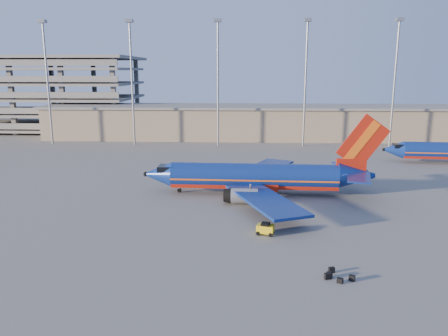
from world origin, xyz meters
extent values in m
plane|color=slate|center=(0.00, 0.00, 0.00)|extent=(220.00, 220.00, 0.00)
cube|color=gray|center=(10.00, 58.00, 4.00)|extent=(120.00, 15.00, 8.00)
cube|color=slate|center=(10.00, 58.00, 8.20)|extent=(122.00, 16.00, 0.60)
cube|color=slate|center=(-62.00, 74.00, 1.00)|extent=(60.00, 30.00, 0.70)
cube|color=slate|center=(-62.00, 74.00, 5.20)|extent=(60.00, 30.00, 0.70)
cube|color=slate|center=(-62.00, 74.00, 9.40)|extent=(60.00, 30.00, 0.70)
cube|color=slate|center=(-62.00, 74.00, 13.60)|extent=(60.00, 30.00, 0.70)
cube|color=slate|center=(-62.00, 74.00, 17.80)|extent=(60.00, 30.00, 0.70)
cube|color=slate|center=(-62.00, 74.00, 21.00)|extent=(62.00, 32.00, 0.80)
cube|color=slate|center=(-62.00, 87.00, 10.50)|extent=(1.20, 1.20, 21.00)
cylinder|color=gray|center=(-45.00, 46.00, 14.00)|extent=(0.44, 0.44, 28.00)
cube|color=gray|center=(-45.00, 46.00, 28.30)|extent=(1.60, 1.60, 0.70)
cylinder|color=gray|center=(-25.00, 46.00, 14.00)|extent=(0.44, 0.44, 28.00)
cube|color=gray|center=(-25.00, 46.00, 28.30)|extent=(1.60, 1.60, 0.70)
cylinder|color=gray|center=(-5.00, 46.00, 14.00)|extent=(0.44, 0.44, 28.00)
cube|color=gray|center=(-5.00, 46.00, 28.30)|extent=(1.60, 1.60, 0.70)
cylinder|color=gray|center=(15.00, 46.00, 14.00)|extent=(0.44, 0.44, 28.00)
cube|color=gray|center=(15.00, 46.00, 28.30)|extent=(1.60, 1.60, 0.70)
cylinder|color=gray|center=(35.00, 46.00, 14.00)|extent=(0.44, 0.44, 28.00)
cube|color=gray|center=(35.00, 46.00, 28.30)|extent=(1.60, 1.60, 0.70)
cylinder|color=navy|center=(2.53, 4.54, 2.65)|extent=(23.63, 4.34, 3.63)
cube|color=#AF1E0E|center=(2.53, 4.54, 1.72)|extent=(23.61, 3.65, 1.27)
cube|color=orange|center=(2.53, 4.54, 2.40)|extent=(23.64, 4.38, 0.22)
cone|color=navy|center=(-11.30, 4.96, 2.65)|extent=(4.23, 3.75, 3.63)
cube|color=black|center=(-10.02, 4.92, 3.58)|extent=(2.43, 2.62, 0.78)
cone|color=navy|center=(16.84, 4.11, 2.99)|extent=(5.21, 3.78, 3.63)
cube|color=#AF1E0E|center=(16.05, 4.13, 4.31)|extent=(4.13, 0.66, 2.16)
cube|color=#AF1E0E|center=(17.42, 4.09, 7.75)|extent=(7.20, 0.53, 7.82)
cube|color=orange|center=(17.23, 4.09, 7.75)|extent=(4.80, 0.56, 6.14)
cube|color=navy|center=(16.54, 7.45, 3.53)|extent=(4.01, 6.70, 0.22)
cube|color=navy|center=(16.34, 0.78, 3.53)|extent=(4.35, 6.80, 0.22)
cube|color=navy|center=(4.26, 13.12, 1.77)|extent=(11.02, 15.82, 0.34)
cube|color=navy|center=(3.73, -4.13, 1.77)|extent=(10.30, 15.92, 0.34)
cube|color=#AF1E0E|center=(3.02, 4.52, 1.32)|extent=(6.00, 4.00, 0.98)
cylinder|color=gray|center=(1.50, 9.67, 1.13)|extent=(3.59, 2.17, 2.06)
cylinder|color=gray|center=(1.19, -0.52, 1.13)|extent=(3.59, 2.17, 2.06)
cylinder|color=gray|center=(-8.26, 4.86, 0.54)|extent=(0.24, 0.24, 1.08)
cylinder|color=black|center=(-8.26, 4.86, 0.31)|extent=(0.63, 0.26, 0.63)
cylinder|color=black|center=(4.07, 7.04, 0.41)|extent=(0.84, 0.56, 0.82)
cylinder|color=black|center=(3.92, 1.95, 0.41)|extent=(0.84, 0.56, 0.82)
cone|color=navy|center=(29.86, 28.34, 2.40)|extent=(3.95, 3.53, 3.29)
cube|color=black|center=(31.02, 28.26, 3.24)|extent=(2.28, 2.45, 0.71)
cube|color=yellow|center=(3.46, -11.40, 0.65)|extent=(2.03, 1.50, 0.86)
cube|color=black|center=(3.46, -11.40, 1.16)|extent=(1.09, 1.15, 0.30)
cylinder|color=black|center=(2.93, -10.75, 0.22)|extent=(0.47, 0.27, 0.45)
cylinder|color=black|center=(2.67, -11.66, 0.22)|extent=(0.47, 0.27, 0.45)
cylinder|color=black|center=(4.26, -11.14, 0.22)|extent=(0.47, 0.27, 0.45)
cylinder|color=black|center=(3.99, -12.05, 0.22)|extent=(0.47, 0.27, 0.45)
cube|color=black|center=(9.18, -22.18, 0.21)|extent=(0.59, 0.54, 0.43)
cube|color=black|center=(8.29, -21.54, 0.27)|extent=(0.67, 0.49, 0.54)
cube|color=black|center=(10.27, -21.77, 0.25)|extent=(0.57, 0.49, 0.51)
cube|color=black|center=(8.47, -21.26, 0.25)|extent=(0.48, 0.37, 0.50)
cube|color=black|center=(8.84, -20.28, 0.25)|extent=(0.59, 0.43, 0.50)
camera|label=1|loc=(1.02, -56.05, 17.33)|focal=35.00mm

